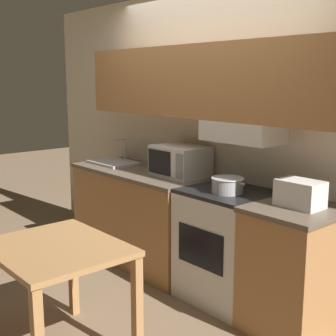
{
  "coord_description": "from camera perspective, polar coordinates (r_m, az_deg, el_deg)",
  "views": [
    {
      "loc": [
        2.85,
        -2.99,
        1.76
      ],
      "look_at": [
        0.05,
        -0.56,
        1.05
      ],
      "focal_mm": 50.0,
      "sensor_mm": 36.0,
      "label": 1
    }
  ],
  "objects": [
    {
      "name": "wall_back",
      "position": [
        4.09,
        5.03,
        6.83
      ],
      "size": [
        5.18,
        0.38,
        2.55
      ],
      "color": "silver",
      "rests_on": "ground_plane"
    },
    {
      "name": "ground_plane",
      "position": [
        4.49,
        5.14,
        -12.3
      ],
      "size": [
        16.0,
        16.0,
        0.0
      ],
      "primitive_type": "plane",
      "color": "#7F664C"
    },
    {
      "name": "dining_table",
      "position": [
        3.09,
        -13.41,
        -11.26
      ],
      "size": [
        0.87,
        0.74,
        0.73
      ],
      "color": "#B27F4C",
      "rests_on": "ground_plane"
    },
    {
      "name": "stove_range",
      "position": [
        3.81,
        7.24,
        -9.33
      ],
      "size": [
        0.67,
        0.61,
        0.9
      ],
      "color": "white",
      "rests_on": "ground_plane"
    },
    {
      "name": "microwave",
      "position": [
        4.18,
        1.52,
        0.86
      ],
      "size": [
        0.48,
        0.37,
        0.27
      ],
      "color": "white",
      "rests_on": "lower_counter_main"
    },
    {
      "name": "cooking_pot",
      "position": [
        3.59,
        7.27,
        -2.02
      ],
      "size": [
        0.33,
        0.25,
        0.12
      ],
      "color": "#B7BABF",
      "rests_on": "stove_range"
    },
    {
      "name": "lower_counter_main",
      "position": [
        4.58,
        -3.23,
        -5.78
      ],
      "size": [
        1.53,
        0.65,
        0.9
      ],
      "color": "#B27A47",
      "rests_on": "ground_plane"
    },
    {
      "name": "toaster",
      "position": [
        3.3,
        15.8,
        -3.01
      ],
      "size": [
        0.31,
        0.2,
        0.18
      ],
      "color": "white",
      "rests_on": "lower_counter_right_stub"
    },
    {
      "name": "sink_basin",
      "position": [
        4.84,
        -6.61,
        0.74
      ],
      "size": [
        0.5,
        0.36,
        0.26
      ],
      "color": "#B7BABF",
      "rests_on": "lower_counter_main"
    },
    {
      "name": "lower_counter_right_stub",
      "position": [
        3.45,
        15.14,
        -11.85
      ],
      "size": [
        0.58,
        0.65,
        0.9
      ],
      "color": "#B27A47",
      "rests_on": "ground_plane"
    }
  ]
}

